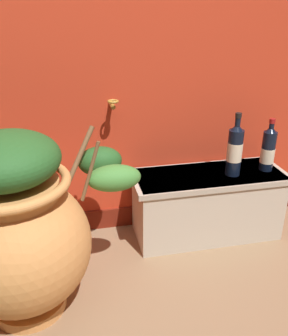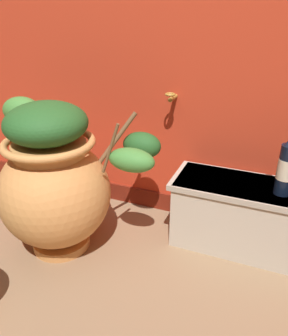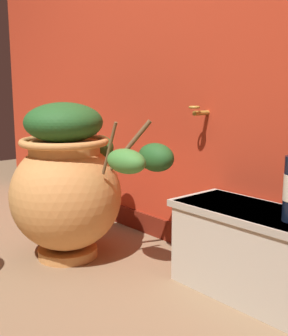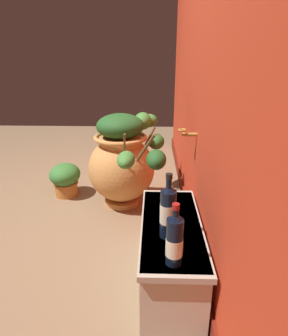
% 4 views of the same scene
% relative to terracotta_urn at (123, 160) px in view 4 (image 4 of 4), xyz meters
% --- Properties ---
extents(ground_plane, '(7.00, 7.00, 0.00)m').
position_rel_terracotta_urn_xyz_m(ground_plane, '(0.36, -0.56, -0.41)').
color(ground_plane, '#896B4C').
extents(back_wall, '(4.40, 0.33, 2.60)m').
position_rel_terracotta_urn_xyz_m(back_wall, '(0.36, 0.64, 0.89)').
color(back_wall, red).
rests_on(back_wall, ground_plane).
extents(terracotta_urn, '(0.96, 0.65, 0.80)m').
position_rel_terracotta_urn_xyz_m(terracotta_urn, '(0.00, 0.00, 0.00)').
color(terracotta_urn, '#D68E4C').
rests_on(terracotta_urn, ground_plane).
extents(stone_ledge, '(0.85, 0.33, 0.38)m').
position_rel_terracotta_urn_xyz_m(stone_ledge, '(0.95, 0.36, -0.20)').
color(stone_ledge, beige).
rests_on(stone_ledge, ground_plane).
extents(wine_bottle_left, '(0.07, 0.07, 0.29)m').
position_rel_terracotta_urn_xyz_m(wine_bottle_left, '(1.28, 0.35, 0.09)').
color(wine_bottle_left, black).
rests_on(wine_bottle_left, stone_ledge).
extents(wine_bottle_middle, '(0.08, 0.08, 0.34)m').
position_rel_terracotta_urn_xyz_m(wine_bottle_middle, '(1.07, 0.33, 0.12)').
color(wine_bottle_middle, black).
rests_on(wine_bottle_middle, stone_ledge).
extents(potted_shrub, '(0.32, 0.28, 0.31)m').
position_rel_terracotta_urn_xyz_m(potted_shrub, '(-0.15, -0.56, -0.24)').
color(potted_shrub, '#C17033').
rests_on(potted_shrub, ground_plane).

